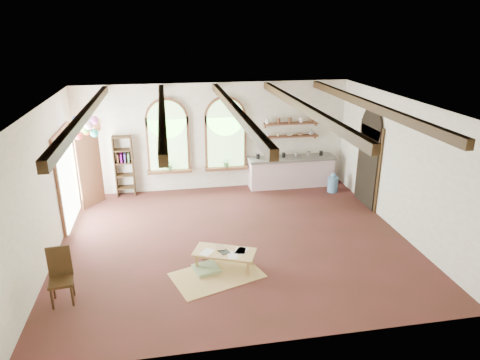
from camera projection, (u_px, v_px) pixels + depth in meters
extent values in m
plane|color=#502321|center=(235.00, 240.00, 10.06)|extent=(8.00, 8.00, 0.00)
cube|color=brown|center=(168.00, 145.00, 12.51)|extent=(1.24, 0.08, 1.64)
cylinder|color=brown|center=(167.00, 119.00, 12.25)|extent=(1.24, 0.08, 1.24)
cube|color=#8ECA79|center=(168.00, 145.00, 12.47)|extent=(1.10, 0.04, 1.50)
cube|color=brown|center=(170.00, 171.00, 12.70)|extent=(1.30, 0.28, 0.08)
cube|color=brown|center=(226.00, 142.00, 12.79)|extent=(1.24, 0.08, 1.64)
cylinder|color=brown|center=(225.00, 117.00, 12.53)|extent=(1.24, 0.08, 1.24)
cube|color=#8ECA79|center=(226.00, 142.00, 12.75)|extent=(1.10, 0.04, 1.50)
cube|color=brown|center=(226.00, 168.00, 12.98)|extent=(1.30, 0.28, 0.08)
cube|color=brown|center=(67.00, 178.00, 10.68)|extent=(0.10, 1.90, 2.50)
cube|color=black|center=(368.00, 166.00, 11.72)|extent=(0.10, 1.30, 2.40)
cube|color=beige|center=(291.00, 173.00, 13.25)|extent=(2.60, 0.55, 0.86)
cube|color=slate|center=(292.00, 158.00, 13.08)|extent=(2.68, 0.62, 0.08)
cube|color=brown|center=(291.00, 136.00, 13.02)|extent=(1.70, 0.24, 0.04)
cube|color=brown|center=(291.00, 123.00, 12.89)|extent=(1.70, 0.24, 0.04)
cylinder|color=black|center=(330.00, 123.00, 13.17)|extent=(0.32, 0.04, 0.32)
cube|color=#3A2912|center=(115.00, 167.00, 12.33)|extent=(0.03, 0.32, 1.80)
cube|color=#3A2912|center=(133.00, 166.00, 12.42)|extent=(0.03, 0.32, 1.80)
cube|color=tan|center=(224.00, 252.00, 8.85)|extent=(1.39, 1.02, 0.05)
cube|color=tan|center=(197.00, 262.00, 8.83)|extent=(0.06, 0.06, 0.32)
cube|color=tan|center=(248.00, 268.00, 8.61)|extent=(0.06, 0.06, 0.32)
cube|color=tan|center=(203.00, 252.00, 9.21)|extent=(0.06, 0.06, 0.32)
cube|color=tan|center=(252.00, 258.00, 8.99)|extent=(0.06, 0.06, 0.32)
cube|color=#3A2912|center=(61.00, 282.00, 7.68)|extent=(0.46, 0.46, 0.05)
cube|color=#3A2912|center=(59.00, 261.00, 7.74)|extent=(0.42, 0.09, 0.61)
cube|color=tan|center=(217.00, 275.00, 8.65)|extent=(1.99, 1.58, 0.02)
cube|color=gray|center=(206.00, 269.00, 8.81)|extent=(0.59, 0.59, 0.08)
cylinder|color=#5487B4|center=(333.00, 184.00, 12.85)|extent=(0.31, 0.31, 0.47)
sphere|color=#5487B4|center=(333.00, 175.00, 12.75)|extent=(0.17, 0.17, 0.17)
cylinder|color=#5487B4|center=(321.00, 177.00, 13.48)|extent=(0.29, 0.29, 0.44)
sphere|color=#5487B4|center=(322.00, 169.00, 13.39)|extent=(0.15, 0.15, 0.15)
cylinder|color=silver|center=(85.00, 109.00, 10.66)|extent=(0.01, 0.01, 0.85)
sphere|color=#28B097|center=(94.00, 133.00, 10.87)|extent=(0.22, 0.22, 0.22)
sphere|color=#F49051|center=(97.00, 127.00, 10.93)|extent=(0.22, 0.22, 0.22)
sphere|color=yellow|center=(96.00, 121.00, 11.03)|extent=(0.22, 0.22, 0.22)
sphere|color=silver|center=(89.00, 118.00, 10.90)|extent=(0.22, 0.22, 0.22)
sphere|color=#FF5328|center=(86.00, 131.00, 11.06)|extent=(0.22, 0.22, 0.22)
sphere|color=#50BA76|center=(79.00, 127.00, 10.98)|extent=(0.22, 0.22, 0.22)
sphere|color=#B96AE1|center=(80.00, 124.00, 10.79)|extent=(0.22, 0.22, 0.22)
sphere|color=blue|center=(76.00, 120.00, 10.64)|extent=(0.22, 0.22, 0.22)
sphere|color=red|center=(78.00, 135.00, 10.62)|extent=(0.22, 0.22, 0.22)
sphere|color=#71C545|center=(85.00, 130.00, 10.68)|extent=(0.22, 0.22, 0.22)
sphere|color=#F3B3CD|center=(89.00, 125.00, 10.59)|extent=(0.22, 0.22, 0.22)
sphere|color=#CB57BB|center=(95.00, 120.00, 10.59)|extent=(0.22, 0.22, 0.22)
imported|color=olive|center=(216.00, 248.00, 8.96)|extent=(0.19, 0.27, 0.02)
cube|color=black|center=(223.00, 251.00, 8.84)|extent=(0.26, 0.31, 0.01)
imported|color=#598C4C|center=(170.00, 165.00, 12.61)|extent=(0.27, 0.23, 0.30)
imported|color=#598C4C|center=(226.00, 162.00, 12.88)|extent=(0.27, 0.23, 0.30)
imported|color=white|center=(267.00, 135.00, 12.88)|extent=(0.12, 0.10, 0.10)
imported|color=beige|center=(278.00, 135.00, 12.94)|extent=(0.10, 0.10, 0.09)
imported|color=beige|center=(289.00, 135.00, 13.00)|extent=(0.22, 0.22, 0.05)
imported|color=#8C664C|center=(300.00, 134.00, 13.06)|extent=(0.20, 0.20, 0.06)
imported|color=slate|center=(311.00, 132.00, 13.09)|extent=(0.18, 0.18, 0.19)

